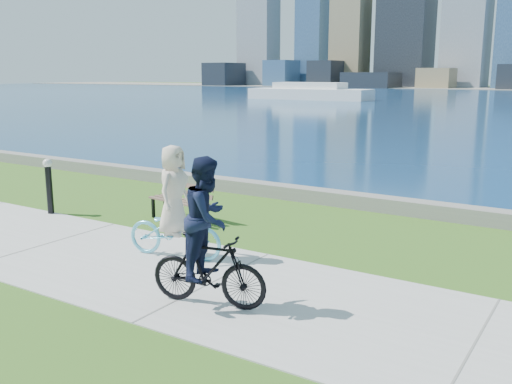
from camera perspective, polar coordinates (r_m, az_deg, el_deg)
ground at (r=9.22m, az=-4.52°, el=-9.17°), size 320.00×320.00×0.00m
concrete_path at (r=9.21m, az=-4.52°, el=-9.11°), size 80.00×3.50×0.02m
seawall at (r=14.40m, az=10.45°, el=-0.91°), size 90.00×0.50×0.35m
ferry_near at (r=73.88m, az=5.37°, el=9.89°), size 15.82×4.52×2.15m
park_bench at (r=13.03m, az=-7.40°, el=-0.64°), size 1.67×0.77×0.83m
bollard_lamp at (r=14.29m, az=-20.00°, el=0.89°), size 0.22×0.22×1.33m
cyclist_woman at (r=10.33m, az=-8.18°, el=-2.42°), size 0.99×1.94×2.04m
cyclist_man at (r=8.09m, az=-4.84°, el=-5.23°), size 0.87×1.82×2.16m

